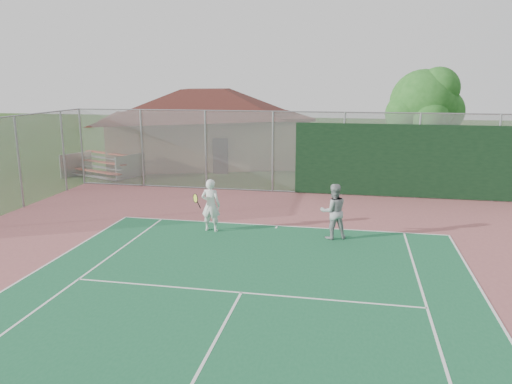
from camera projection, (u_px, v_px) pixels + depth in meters
back_fence at (346, 156)px, 20.88m from camera, size 20.08×0.11×3.53m
side_fence_left at (19, 163)px, 18.85m from camera, size 0.08×9.00×3.50m
clubhouse at (207, 118)px, 29.18m from camera, size 13.67×11.27×5.07m
bleachers at (103, 165)px, 25.06m from camera, size 3.74×2.89×1.16m
tree at (425, 105)px, 24.57m from camera, size 3.88×3.68×5.42m
player_white_front at (211, 206)px, 16.03m from camera, size 0.87×0.66×1.71m
player_grey_back at (333, 212)px, 15.28m from camera, size 1.01×0.90×1.72m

